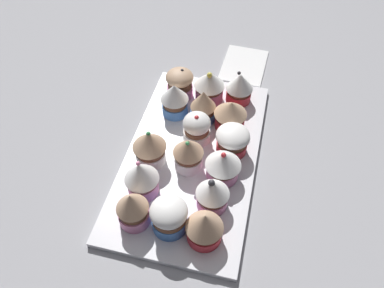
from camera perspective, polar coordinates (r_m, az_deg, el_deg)
ground_plane at (r=74.91cm, az=0.00°, el=-2.76°), size 180.00×180.00×3.00cm
baking_tray at (r=73.23cm, az=0.00°, el=-1.78°), size 44.71×25.10×1.20cm
cupcake_0 at (r=81.83cm, az=-1.89°, el=9.37°), size 5.99×5.99×6.90cm
cupcake_1 at (r=77.40cm, az=-2.71°, el=6.96°), size 5.86×5.86×7.70cm
cupcake_2 at (r=69.05cm, az=-6.55°, el=-0.43°), size 6.33×6.33×7.99cm
cupcake_3 at (r=65.10cm, az=-7.77°, el=-5.15°), size 6.14×6.14×8.00cm
cupcake_4 at (r=62.26cm, az=-9.14°, el=-9.73°), size 5.43×5.43×7.83cm
cupcake_5 at (r=80.72cm, az=2.74°, el=9.02°), size 6.63×6.63×7.75cm
cupcake_6 at (r=76.22cm, az=1.78°, el=5.91°), size 5.26×5.26×7.56cm
cupcake_7 at (r=72.67cm, az=0.77°, el=2.50°), size 5.46×5.46×6.95cm
cupcake_8 at (r=68.03cm, az=-0.78°, el=-1.34°), size 5.69×5.69×7.68cm
cupcake_9 at (r=61.66cm, az=-3.95°, el=-10.90°), size 6.27×6.27×6.58cm
cupcake_10 at (r=81.01cm, az=7.31°, el=8.66°), size 5.86×5.86×7.42cm
cupcake_11 at (r=75.34cm, az=5.94°, el=4.63°), size 6.68×6.68×6.72cm
cupcake_12 at (r=71.47cm, az=6.23°, el=0.64°), size 6.55×6.55×5.76cm
cupcake_13 at (r=67.05cm, az=4.82°, el=-3.16°), size 6.61×6.61×7.00cm
cupcake_14 at (r=63.53cm, az=3.19°, el=-7.59°), size 5.84×5.84×7.13cm
cupcake_15 at (r=60.24cm, az=1.95°, el=-12.54°), size 6.19×6.19×7.19cm
napkin at (r=94.49cm, az=8.01°, el=12.02°), size 14.37×10.80×0.60cm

